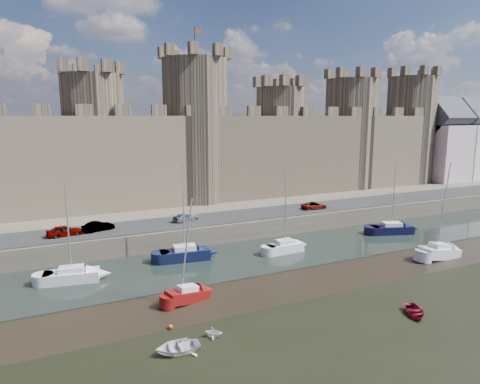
{
  "coord_description": "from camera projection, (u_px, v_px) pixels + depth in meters",
  "views": [
    {
      "loc": [
        -21.97,
        -19.36,
        16.48
      ],
      "look_at": [
        -2.34,
        22.0,
        8.32
      ],
      "focal_mm": 32.0,
      "sensor_mm": 36.0,
      "label": 1
    }
  ],
  "objects": [
    {
      "name": "car_1",
      "position": [
        98.0,
        226.0,
        52.37
      ],
      "size": [
        4.04,
        2.48,
        1.26
      ],
      "primitive_type": "imported",
      "rotation": [
        0.0,
        0.0,
        1.89
      ],
      "color": "gray",
      "rests_on": "quay"
    },
    {
      "name": "car_2",
      "position": [
        186.0,
        217.0,
        57.41
      ],
      "size": [
        4.05,
        2.63,
        1.09
      ],
      "primitive_type": "imported",
      "rotation": [
        0.0,
        0.0,
        1.89
      ],
      "color": "gray",
      "rests_on": "quay"
    },
    {
      "name": "buoy_1",
      "position": [
        170.0,
        327.0,
        33.5
      ],
      "size": [
        0.38,
        0.38,
        0.38
      ],
      "primitive_type": "sphere",
      "color": "#E33E0A",
      "rests_on": "ground"
    },
    {
      "name": "sailboat_2",
      "position": [
        285.0,
        246.0,
        52.06
      ],
      "size": [
        4.73,
        2.01,
        10.05
      ],
      "rotation": [
        0.0,
        0.0,
        0.04
      ],
      "color": "silver",
      "rests_on": "ground"
    },
    {
      "name": "dinghy_3",
      "position": [
        213.0,
        332.0,
        32.22
      ],
      "size": [
        1.9,
        1.85,
        0.77
      ],
      "primitive_type": "imported",
      "rotation": [
        1.57,
        0.0,
        0.98
      ],
      "color": "silver",
      "rests_on": "ground"
    },
    {
      "name": "quay",
      "position": [
        167.0,
        196.0,
        82.53
      ],
      "size": [
        160.0,
        60.0,
        2.5
      ],
      "primitive_type": "cube",
      "color": "#4C443A",
      "rests_on": "ground"
    },
    {
      "name": "road",
      "position": [
        218.0,
        218.0,
        59.18
      ],
      "size": [
        160.0,
        7.0,
        0.1
      ],
      "primitive_type": "cube",
      "color": "black",
      "rests_on": "quay"
    },
    {
      "name": "sailboat_4",
      "position": [
        188.0,
        294.0,
        38.43
      ],
      "size": [
        4.28,
        2.43,
        9.43
      ],
      "rotation": [
        0.0,
        0.0,
        0.22
      ],
      "color": "maroon",
      "rests_on": "ground"
    },
    {
      "name": "dinghy_6",
      "position": [
        178.0,
        348.0,
        30.1
      ],
      "size": [
        3.24,
        2.31,
        0.67
      ],
      "primitive_type": "imported",
      "rotation": [
        1.57,
        0.0,
        4.71
      ],
      "color": "silver",
      "rests_on": "ground"
    },
    {
      "name": "ground",
      "position": [
        408.0,
        359.0,
        29.38
      ],
      "size": [
        160.0,
        160.0,
        0.0
      ],
      "primitive_type": "plane",
      "color": "black",
      "rests_on": "ground"
    },
    {
      "name": "water_channel",
      "position": [
        251.0,
        256.0,
        50.72
      ],
      "size": [
        160.0,
        12.0,
        0.08
      ],
      "primitive_type": "cube",
      "color": "black",
      "rests_on": "ground"
    },
    {
      "name": "sailboat_3",
      "position": [
        392.0,
        228.0,
        60.46
      ],
      "size": [
        6.18,
        3.94,
        10.12
      ],
      "rotation": [
        0.0,
        0.0,
        -0.32
      ],
      "color": "black",
      "rests_on": "ground"
    },
    {
      "name": "castle",
      "position": [
        181.0,
        146.0,
        69.76
      ],
      "size": [
        108.5,
        11.0,
        29.0
      ],
      "color": "#42382B",
      "rests_on": "quay"
    },
    {
      "name": "sailboat_1",
      "position": [
        185.0,
        253.0,
        49.22
      ],
      "size": [
        5.83,
        2.92,
        11.2
      ],
      "rotation": [
        0.0,
        0.0,
        -0.14
      ],
      "color": "black",
      "rests_on": "ground"
    },
    {
      "name": "car_0",
      "position": [
        64.0,
        231.0,
        50.15
      ],
      "size": [
        4.09,
        2.08,
        1.34
      ],
      "primitive_type": "imported",
      "rotation": [
        0.0,
        0.0,
        1.7
      ],
      "color": "gray",
      "rests_on": "quay"
    },
    {
      "name": "car_3",
      "position": [
        314.0,
        206.0,
        64.84
      ],
      "size": [
        4.08,
        2.11,
        1.1
      ],
      "primitive_type": "imported",
      "rotation": [
        0.0,
        0.0,
        1.5
      ],
      "color": "gray",
      "rests_on": "quay"
    },
    {
      "name": "dinghy_4",
      "position": [
        414.0,
        312.0,
        35.75
      ],
      "size": [
        3.06,
        3.4,
        0.58
      ],
      "primitive_type": "imported",
      "rotation": [
        1.57,
        0.0,
        5.8
      ],
      "color": "maroon",
      "rests_on": "ground"
    },
    {
      "name": "sailboat_5",
      "position": [
        439.0,
        251.0,
        50.17
      ],
      "size": [
        5.26,
        2.08,
        11.31
      ],
      "rotation": [
        0.0,
        0.0,
        0.01
      ],
      "color": "silver",
      "rests_on": "ground"
    },
    {
      "name": "sailboat_0",
      "position": [
        71.0,
        275.0,
        42.78
      ],
      "size": [
        5.58,
        2.97,
        9.91
      ],
      "rotation": [
        0.0,
        0.0,
        -0.18
      ],
      "color": "silver",
      "rests_on": "ground"
    }
  ]
}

